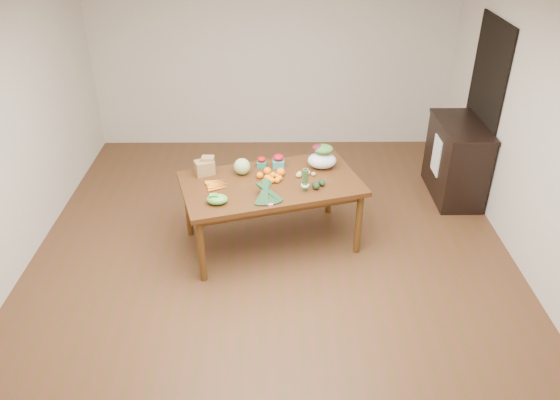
{
  "coord_description": "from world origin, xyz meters",
  "views": [
    {
      "loc": [
        0.04,
        -4.45,
        3.41
      ],
      "look_at": [
        0.08,
        0.0,
        0.77
      ],
      "focal_mm": 35.0,
      "sensor_mm": 36.0,
      "label": 1
    }
  ],
  "objects_px": {
    "cabbage": "(242,166)",
    "salad_bag": "(322,158)",
    "cabinet": "(456,160)",
    "mandarin_cluster": "(273,176)",
    "paper_bag": "(205,166)",
    "kale_bunch": "(268,193)",
    "dining_table": "(271,213)",
    "asparagus_bundle": "(305,180)"
  },
  "relations": [
    {
      "from": "paper_bag",
      "to": "mandarin_cluster",
      "type": "bearing_deg",
      "value": -11.66
    },
    {
      "from": "paper_bag",
      "to": "kale_bunch",
      "type": "distance_m",
      "value": 0.86
    },
    {
      "from": "cabinet",
      "to": "mandarin_cluster",
      "type": "xyz_separation_m",
      "value": [
        -2.21,
        -1.0,
        0.33
      ]
    },
    {
      "from": "dining_table",
      "to": "kale_bunch",
      "type": "bearing_deg",
      "value": -110.71
    },
    {
      "from": "salad_bag",
      "to": "dining_table",
      "type": "bearing_deg",
      "value": -150.32
    },
    {
      "from": "paper_bag",
      "to": "mandarin_cluster",
      "type": "xyz_separation_m",
      "value": [
        0.71,
        -0.15,
        -0.04
      ]
    },
    {
      "from": "dining_table",
      "to": "cabbage",
      "type": "relative_size",
      "value": 10.41
    },
    {
      "from": "mandarin_cluster",
      "to": "paper_bag",
      "type": "bearing_deg",
      "value": 168.34
    },
    {
      "from": "paper_bag",
      "to": "salad_bag",
      "type": "distance_m",
      "value": 1.23
    },
    {
      "from": "cabinet",
      "to": "paper_bag",
      "type": "distance_m",
      "value": 3.06
    },
    {
      "from": "kale_bunch",
      "to": "asparagus_bundle",
      "type": "height_order",
      "value": "asparagus_bundle"
    },
    {
      "from": "paper_bag",
      "to": "asparagus_bundle",
      "type": "bearing_deg",
      "value": -19.75
    },
    {
      "from": "cabinet",
      "to": "salad_bag",
      "type": "bearing_deg",
      "value": -156.82
    },
    {
      "from": "cabbage",
      "to": "mandarin_cluster",
      "type": "distance_m",
      "value": 0.35
    },
    {
      "from": "dining_table",
      "to": "kale_bunch",
      "type": "relative_size",
      "value": 4.46
    },
    {
      "from": "paper_bag",
      "to": "cabbage",
      "type": "relative_size",
      "value": 1.48
    },
    {
      "from": "mandarin_cluster",
      "to": "kale_bunch",
      "type": "bearing_deg",
      "value": -96.75
    },
    {
      "from": "salad_bag",
      "to": "cabbage",
      "type": "bearing_deg",
      "value": -171.02
    },
    {
      "from": "dining_table",
      "to": "salad_bag",
      "type": "height_order",
      "value": "salad_bag"
    },
    {
      "from": "kale_bunch",
      "to": "mandarin_cluster",
      "type": "bearing_deg",
      "value": 67.03
    },
    {
      "from": "cabinet",
      "to": "dining_table",
      "type": "bearing_deg",
      "value": -155.18
    },
    {
      "from": "cabbage",
      "to": "kale_bunch",
      "type": "distance_m",
      "value": 0.61
    },
    {
      "from": "asparagus_bundle",
      "to": "salad_bag",
      "type": "bearing_deg",
      "value": 51.66
    },
    {
      "from": "cabbage",
      "to": "salad_bag",
      "type": "height_order",
      "value": "salad_bag"
    },
    {
      "from": "mandarin_cluster",
      "to": "kale_bunch",
      "type": "xyz_separation_m",
      "value": [
        -0.05,
        -0.4,
        0.03
      ]
    },
    {
      "from": "cabinet",
      "to": "paper_bag",
      "type": "relative_size",
      "value": 4.01
    },
    {
      "from": "mandarin_cluster",
      "to": "salad_bag",
      "type": "xyz_separation_m",
      "value": [
        0.52,
        0.28,
        0.07
      ]
    },
    {
      "from": "kale_bunch",
      "to": "asparagus_bundle",
      "type": "relative_size",
      "value": 1.6
    },
    {
      "from": "cabbage",
      "to": "kale_bunch",
      "type": "height_order",
      "value": "cabbage"
    },
    {
      "from": "cabinet",
      "to": "kale_bunch",
      "type": "distance_m",
      "value": 2.68
    },
    {
      "from": "cabinet",
      "to": "asparagus_bundle",
      "type": "height_order",
      "value": "asparagus_bundle"
    },
    {
      "from": "dining_table",
      "to": "salad_bag",
      "type": "distance_m",
      "value": 0.79
    },
    {
      "from": "dining_table",
      "to": "paper_bag",
      "type": "xyz_separation_m",
      "value": [
        -0.69,
        0.18,
        0.47
      ]
    },
    {
      "from": "paper_bag",
      "to": "dining_table",
      "type": "bearing_deg",
      "value": -14.37
    },
    {
      "from": "salad_bag",
      "to": "cabinet",
      "type": "bearing_deg",
      "value": 23.18
    },
    {
      "from": "kale_bunch",
      "to": "dining_table",
      "type": "bearing_deg",
      "value": 69.29
    },
    {
      "from": "cabbage",
      "to": "asparagus_bundle",
      "type": "relative_size",
      "value": 0.69
    },
    {
      "from": "dining_table",
      "to": "salad_bag",
      "type": "bearing_deg",
      "value": 13.46
    },
    {
      "from": "cabbage",
      "to": "kale_bunch",
      "type": "bearing_deg",
      "value": -63.64
    },
    {
      "from": "paper_bag",
      "to": "mandarin_cluster",
      "type": "distance_m",
      "value": 0.72
    },
    {
      "from": "dining_table",
      "to": "cabinet",
      "type": "relative_size",
      "value": 1.75
    },
    {
      "from": "kale_bunch",
      "to": "salad_bag",
      "type": "bearing_deg",
      "value": 33.88
    }
  ]
}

